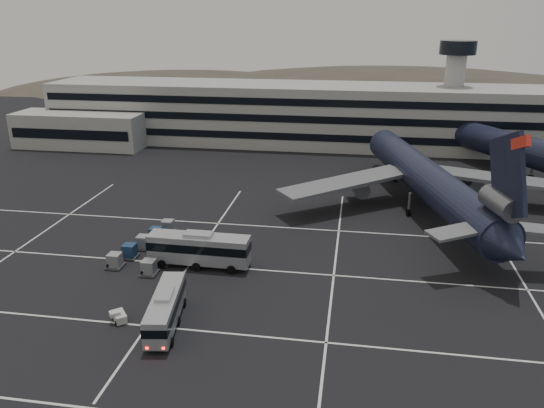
{
  "coord_description": "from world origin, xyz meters",
  "views": [
    {
      "loc": [
        13.79,
        -53.42,
        29.7
      ],
      "look_at": [
        2.83,
        14.12,
        5.0
      ],
      "focal_mm": 35.0,
      "sensor_mm": 36.0,
      "label": 1
    }
  ],
  "objects_px": {
    "trijet_main": "(428,180)",
    "uld_cluster": "(155,247)",
    "bus_near": "(166,307)",
    "bus_far": "(199,248)"
  },
  "relations": [
    {
      "from": "trijet_main",
      "to": "uld_cluster",
      "type": "bearing_deg",
      "value": -163.47
    },
    {
      "from": "trijet_main",
      "to": "bus_far",
      "type": "relative_size",
      "value": 4.5
    },
    {
      "from": "trijet_main",
      "to": "bus_far",
      "type": "bearing_deg",
      "value": -154.87
    },
    {
      "from": "trijet_main",
      "to": "bus_far",
      "type": "height_order",
      "value": "trijet_main"
    },
    {
      "from": "trijet_main",
      "to": "uld_cluster",
      "type": "height_order",
      "value": "trijet_main"
    },
    {
      "from": "bus_near",
      "to": "uld_cluster",
      "type": "bearing_deg",
      "value": 106.2
    },
    {
      "from": "trijet_main",
      "to": "uld_cluster",
      "type": "xyz_separation_m",
      "value": [
        -36.66,
        -21.69,
        -4.35
      ]
    },
    {
      "from": "bus_far",
      "to": "uld_cluster",
      "type": "distance_m",
      "value": 7.51
    },
    {
      "from": "bus_far",
      "to": "uld_cluster",
      "type": "height_order",
      "value": "bus_far"
    },
    {
      "from": "bus_far",
      "to": "bus_near",
      "type": "bearing_deg",
      "value": -177.0
    }
  ]
}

